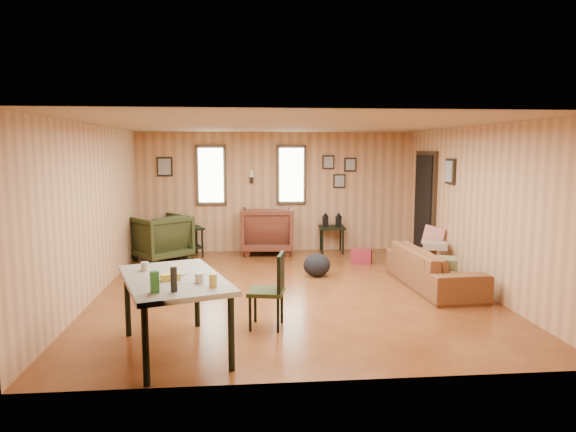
% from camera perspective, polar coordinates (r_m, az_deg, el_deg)
% --- Properties ---
extents(room, '(5.54, 6.04, 2.44)m').
position_cam_1_polar(room, '(7.68, 1.34, 1.04)').
color(room, brown).
rests_on(room, ground).
extents(sofa, '(0.68, 2.05, 0.79)m').
position_cam_1_polar(sofa, '(7.99, 15.91, -4.87)').
color(sofa, brown).
rests_on(sofa, ground).
extents(recliner_brown, '(1.06, 1.00, 1.03)m').
position_cam_1_polar(recliner_brown, '(10.23, -2.29, -1.26)').
color(recliner_brown, '#532619').
rests_on(recliner_brown, ground).
extents(recliner_green, '(1.24, 1.24, 0.94)m').
position_cam_1_polar(recliner_green, '(9.86, -13.99, -2.08)').
color(recliner_green, '#2B3116').
rests_on(recliner_green, ground).
extents(end_table, '(0.69, 0.66, 0.70)m').
position_cam_1_polar(end_table, '(10.10, -11.08, -2.23)').
color(end_table, black).
rests_on(end_table, ground).
extents(side_table, '(0.54, 0.54, 0.81)m').
position_cam_1_polar(side_table, '(10.29, 4.89, -1.02)').
color(side_table, black).
rests_on(side_table, ground).
extents(cooler, '(0.43, 0.36, 0.26)m').
position_cam_1_polar(cooler, '(9.45, 8.16, -4.43)').
color(cooler, maroon).
rests_on(cooler, ground).
extents(backpack, '(0.46, 0.36, 0.38)m').
position_cam_1_polar(backpack, '(8.38, 3.22, -5.47)').
color(backpack, black).
rests_on(backpack, ground).
extents(sofa_pillows, '(0.97, 1.93, 0.39)m').
position_cam_1_polar(sofa_pillows, '(8.22, 16.19, -3.73)').
color(sofa_pillows, '#4C512D').
rests_on(sofa_pillows, sofa).
extents(dining_table, '(1.36, 1.75, 1.01)m').
position_cam_1_polar(dining_table, '(5.32, -12.55, -7.41)').
color(dining_table, gray).
rests_on(dining_table, ground).
extents(dining_chair, '(0.47, 0.47, 0.88)m').
position_cam_1_polar(dining_chair, '(5.97, -1.79, -7.80)').
color(dining_chair, '#2B3116').
rests_on(dining_chair, ground).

